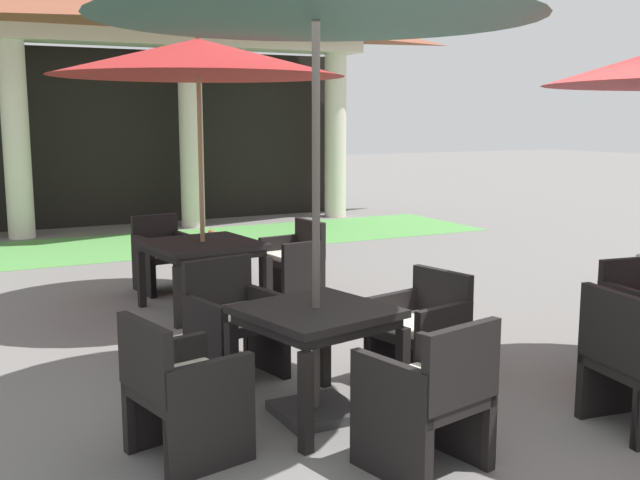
{
  "coord_description": "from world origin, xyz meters",
  "views": [
    {
      "loc": [
        -2.7,
        -3.61,
        1.94
      ],
      "look_at": [
        -0.07,
        1.5,
        1.0
      ],
      "focal_mm": 42.82,
      "sensor_mm": 36.0,
      "label": 1
    }
  ],
  "objects_px": {
    "patio_table_near_foreground": "(203,251)",
    "patio_chair_mid_right_west": "(181,392)",
    "patio_table_mid_right": "(316,323)",
    "patio_chair_mid_right_south": "(428,399)",
    "patio_chair_mid_left_west": "(635,366)",
    "patio_chair_mid_right_north": "(234,323)",
    "patio_umbrella_near_foreground": "(198,59)",
    "patio_chair_near_foreground_north": "(163,256)",
    "terracotta_urn": "(211,247)",
    "patio_chair_near_foreground_east": "(294,261)",
    "patio_chair_mid_right_east": "(421,332)"
  },
  "relations": [
    {
      "from": "patio_chair_near_foreground_east",
      "to": "patio_chair_mid_right_east",
      "type": "xyz_separation_m",
      "value": [
        -0.34,
        -2.87,
        -0.0
      ]
    },
    {
      "from": "patio_chair_mid_right_east",
      "to": "patio_chair_mid_right_south",
      "type": "relative_size",
      "value": 0.94
    },
    {
      "from": "patio_chair_near_foreground_north",
      "to": "patio_chair_mid_right_south",
      "type": "xyz_separation_m",
      "value": [
        0.08,
        -4.98,
        0.02
      ]
    },
    {
      "from": "patio_chair_mid_right_east",
      "to": "patio_table_mid_right",
      "type": "bearing_deg",
      "value": 90.0
    },
    {
      "from": "patio_chair_mid_right_south",
      "to": "terracotta_urn",
      "type": "xyz_separation_m",
      "value": [
        1.0,
        6.47,
        -0.23
      ]
    },
    {
      "from": "patio_umbrella_near_foreground",
      "to": "patio_table_near_foreground",
      "type": "bearing_deg",
      "value": -75.96
    },
    {
      "from": "patio_chair_mid_right_south",
      "to": "patio_chair_mid_right_north",
      "type": "relative_size",
      "value": 0.99
    },
    {
      "from": "patio_table_near_foreground",
      "to": "patio_table_mid_right",
      "type": "distance_m",
      "value": 2.97
    },
    {
      "from": "patio_chair_near_foreground_east",
      "to": "patio_chair_mid_right_south",
      "type": "bearing_deg",
      "value": 158.81
    },
    {
      "from": "patio_chair_near_foreground_east",
      "to": "patio_chair_mid_right_east",
      "type": "height_order",
      "value": "patio_chair_near_foreground_east"
    },
    {
      "from": "patio_chair_near_foreground_east",
      "to": "terracotta_urn",
      "type": "height_order",
      "value": "patio_chair_near_foreground_east"
    },
    {
      "from": "patio_table_near_foreground",
      "to": "patio_chair_mid_left_west",
      "type": "relative_size",
      "value": 1.25
    },
    {
      "from": "patio_chair_mid_left_west",
      "to": "patio_chair_mid_right_north",
      "type": "xyz_separation_m",
      "value": [
        -1.85,
        2.06,
        -0.0
      ]
    },
    {
      "from": "patio_chair_near_foreground_north",
      "to": "patio_chair_mid_right_north",
      "type": "bearing_deg",
      "value": 77.92
    },
    {
      "from": "patio_chair_mid_left_west",
      "to": "patio_chair_mid_right_north",
      "type": "relative_size",
      "value": 1.02
    },
    {
      "from": "patio_table_near_foreground",
      "to": "terracotta_urn",
      "type": "relative_size",
      "value": 2.67
    },
    {
      "from": "patio_table_near_foreground",
      "to": "patio_umbrella_near_foreground",
      "type": "xyz_separation_m",
      "value": [
        -0.0,
        0.0,
        1.86
      ]
    },
    {
      "from": "patio_chair_mid_right_north",
      "to": "patio_table_near_foreground",
      "type": "bearing_deg",
      "value": -114.25
    },
    {
      "from": "patio_chair_mid_right_east",
      "to": "terracotta_urn",
      "type": "relative_size",
      "value": 1.95
    },
    {
      "from": "patio_table_mid_right",
      "to": "patio_chair_near_foreground_east",
      "type": "bearing_deg",
      "value": 67.11
    },
    {
      "from": "patio_table_near_foreground",
      "to": "patio_chair_mid_right_east",
      "type": "height_order",
      "value": "patio_chair_mid_right_east"
    },
    {
      "from": "patio_chair_near_foreground_east",
      "to": "patio_chair_mid_left_west",
      "type": "relative_size",
      "value": 0.92
    },
    {
      "from": "terracotta_urn",
      "to": "patio_chair_mid_right_west",
      "type": "bearing_deg",
      "value": -110.74
    },
    {
      "from": "patio_table_near_foreground",
      "to": "patio_chair_mid_right_south",
      "type": "height_order",
      "value": "patio_chair_mid_right_south"
    },
    {
      "from": "patio_chair_mid_right_north",
      "to": "terracotta_urn",
      "type": "height_order",
      "value": "patio_chair_mid_right_north"
    },
    {
      "from": "patio_table_mid_right",
      "to": "patio_chair_mid_right_south",
      "type": "bearing_deg",
      "value": -78.11
    },
    {
      "from": "patio_table_near_foreground",
      "to": "patio_chair_mid_right_north",
      "type": "distance_m",
      "value": 2.06
    },
    {
      "from": "patio_chair_near_foreground_north",
      "to": "patio_chair_mid_right_north",
      "type": "xyz_separation_m",
      "value": [
        -0.33,
        -3.06,
        0.02
      ]
    },
    {
      "from": "patio_umbrella_near_foreground",
      "to": "patio_chair_near_foreground_north",
      "type": "distance_m",
      "value": 2.34
    },
    {
      "from": "patio_chair_mid_right_west",
      "to": "patio_table_mid_right",
      "type": "bearing_deg",
      "value": 90.0
    },
    {
      "from": "patio_chair_near_foreground_east",
      "to": "patio_table_mid_right",
      "type": "bearing_deg",
      "value": 151.11
    },
    {
      "from": "patio_table_mid_right",
      "to": "patio_chair_mid_right_south",
      "type": "distance_m",
      "value": 1.0
    },
    {
      "from": "patio_chair_mid_left_west",
      "to": "patio_chair_mid_right_south",
      "type": "distance_m",
      "value": 1.45
    },
    {
      "from": "patio_chair_near_foreground_east",
      "to": "patio_chair_mid_right_east",
      "type": "bearing_deg",
      "value": 167.25
    },
    {
      "from": "patio_table_mid_right",
      "to": "terracotta_urn",
      "type": "xyz_separation_m",
      "value": [
        1.2,
        5.51,
        -0.45
      ]
    },
    {
      "from": "patio_umbrella_near_foreground",
      "to": "patio_chair_mid_right_south",
      "type": "height_order",
      "value": "patio_umbrella_near_foreground"
    },
    {
      "from": "patio_table_near_foreground",
      "to": "patio_chair_near_foreground_east",
      "type": "distance_m",
      "value": 1.09
    },
    {
      "from": "patio_table_near_foreground",
      "to": "patio_chair_mid_left_west",
      "type": "xyz_separation_m",
      "value": [
        1.41,
        -4.06,
        -0.2
      ]
    },
    {
      "from": "patio_table_near_foreground",
      "to": "terracotta_urn",
      "type": "bearing_deg",
      "value": 69.22
    },
    {
      "from": "patio_chair_near_foreground_east",
      "to": "patio_chair_mid_right_south",
      "type": "xyz_separation_m",
      "value": [
        -1.09,
        -4.03,
        0.02
      ]
    },
    {
      "from": "patio_table_mid_right",
      "to": "patio_chair_mid_right_west",
      "type": "xyz_separation_m",
      "value": [
        -0.96,
        -0.2,
        -0.23
      ]
    },
    {
      "from": "patio_chair_mid_right_east",
      "to": "patio_chair_mid_right_north",
      "type": "bearing_deg",
      "value": 44.91
    },
    {
      "from": "patio_table_near_foreground",
      "to": "patio_chair_mid_right_west",
      "type": "distance_m",
      "value": 3.39
    },
    {
      "from": "patio_chair_mid_right_south",
      "to": "patio_table_mid_right",
      "type": "bearing_deg",
      "value": 90.0
    },
    {
      "from": "patio_umbrella_near_foreground",
      "to": "patio_chair_mid_right_east",
      "type": "bearing_deg",
      "value": -75.35
    },
    {
      "from": "patio_chair_mid_left_west",
      "to": "patio_table_near_foreground",
      "type": "bearing_deg",
      "value": -152.77
    },
    {
      "from": "patio_table_mid_right",
      "to": "terracotta_urn",
      "type": "bearing_deg",
      "value": 77.68
    },
    {
      "from": "patio_chair_near_foreground_north",
      "to": "terracotta_urn",
      "type": "bearing_deg",
      "value": -132.0
    },
    {
      "from": "patio_umbrella_near_foreground",
      "to": "patio_chair_near_foreground_north",
      "type": "bearing_deg",
      "value": 96.0
    },
    {
      "from": "patio_chair_mid_right_south",
      "to": "patio_chair_mid_right_west",
      "type": "relative_size",
      "value": 1.03
    }
  ]
}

